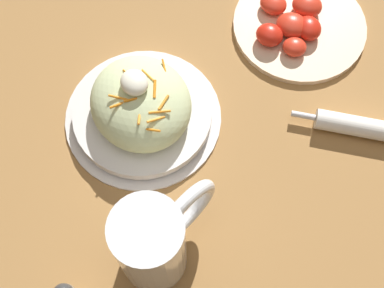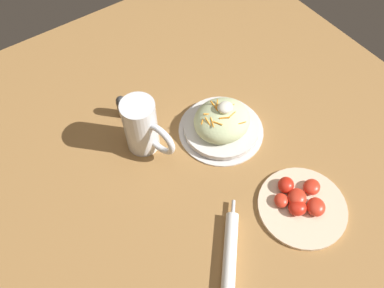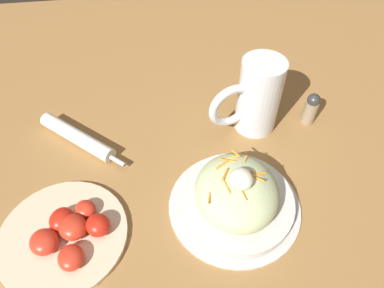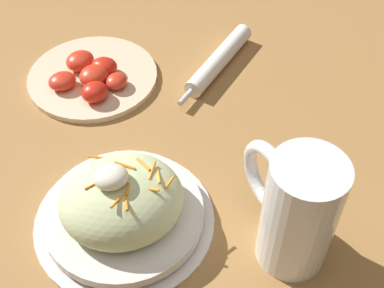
# 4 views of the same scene
# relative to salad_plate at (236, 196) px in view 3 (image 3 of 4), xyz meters

# --- Properties ---
(ground_plane) EXTENTS (1.43, 1.43, 0.00)m
(ground_plane) POSITION_rel_salad_plate_xyz_m (0.12, 0.04, -0.03)
(ground_plane) COLOR #9E703D
(salad_plate) EXTENTS (0.24, 0.24, 0.11)m
(salad_plate) POSITION_rel_salad_plate_xyz_m (0.00, 0.00, 0.00)
(salad_plate) COLOR silver
(salad_plate) RESTS_ON ground_plane
(beer_mug) EXTENTS (0.09, 0.15, 0.16)m
(beer_mug) POSITION_rel_salad_plate_xyz_m (0.20, -0.08, 0.04)
(beer_mug) COLOR white
(beer_mug) RESTS_ON ground_plane
(napkin_roll) EXTENTS (0.16, 0.18, 0.03)m
(napkin_roll) POSITION_rel_salad_plate_xyz_m (0.20, 0.29, -0.02)
(napkin_roll) COLOR white
(napkin_roll) RESTS_ON ground_plane
(tomato_plate) EXTENTS (0.22, 0.22, 0.04)m
(tomato_plate) POSITION_rel_salad_plate_xyz_m (-0.02, 0.29, -0.02)
(tomato_plate) COLOR beige
(tomato_plate) RESTS_ON ground_plane
(salt_shaker) EXTENTS (0.03, 0.03, 0.07)m
(salt_shaker) POSITION_rel_salad_plate_xyz_m (0.19, -0.21, 0.00)
(salt_shaker) COLOR gray
(salt_shaker) RESTS_ON ground_plane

